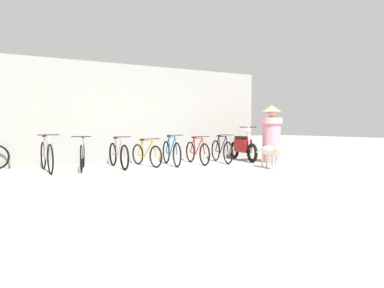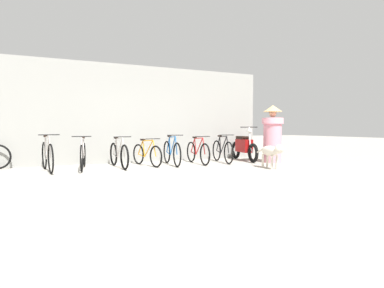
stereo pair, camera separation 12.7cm
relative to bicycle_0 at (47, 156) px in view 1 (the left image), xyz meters
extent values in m
plane|color=#9E998E|center=(2.46, -2.17, -0.38)|extent=(60.00, 60.00, 0.00)
cube|color=gray|center=(2.46, 1.17, 1.12)|extent=(8.60, 0.20, 3.01)
torus|color=black|center=(0.10, -0.51, -0.03)|extent=(0.17, 0.71, 0.71)
torus|color=black|center=(-0.09, 0.50, -0.03)|extent=(0.17, 0.71, 0.71)
cylinder|color=beige|center=(0.02, -0.12, 0.20)|extent=(0.12, 0.51, 0.59)
cylinder|color=beige|center=(-0.03, 0.17, 0.19)|extent=(0.05, 0.13, 0.54)
cylinder|color=beige|center=(0.01, -0.07, 0.47)|extent=(0.14, 0.59, 0.06)
cylinder|color=beige|center=(-0.06, 0.31, -0.05)|extent=(0.10, 0.39, 0.08)
cylinder|color=beige|center=(-0.07, 0.36, 0.21)|extent=(0.08, 0.31, 0.49)
cylinder|color=beige|center=(0.08, -0.43, 0.23)|extent=(0.06, 0.18, 0.52)
cube|color=black|center=(-0.04, 0.22, 0.48)|extent=(0.10, 0.19, 0.05)
cylinder|color=black|center=(0.07, -0.36, 0.53)|extent=(0.46, 0.11, 0.02)
torus|color=black|center=(0.77, -0.49, -0.05)|extent=(0.11, 0.67, 0.67)
torus|color=black|center=(0.89, 0.57, -0.05)|extent=(0.11, 0.67, 0.67)
cylinder|color=beige|center=(0.82, -0.08, 0.17)|extent=(0.09, 0.53, 0.56)
cylinder|color=beige|center=(0.85, 0.23, 0.15)|extent=(0.04, 0.14, 0.51)
cylinder|color=beige|center=(0.82, -0.03, 0.42)|extent=(0.10, 0.62, 0.06)
cylinder|color=beige|center=(0.87, 0.37, -0.07)|extent=(0.07, 0.41, 0.08)
cylinder|color=beige|center=(0.88, 0.43, 0.18)|extent=(0.06, 0.32, 0.47)
cylinder|color=beige|center=(0.78, -0.41, 0.20)|extent=(0.05, 0.19, 0.50)
cube|color=black|center=(0.86, 0.28, 0.44)|extent=(0.09, 0.19, 0.05)
cylinder|color=black|center=(0.79, -0.33, 0.48)|extent=(0.46, 0.08, 0.02)
torus|color=black|center=(1.80, -0.51, -0.06)|extent=(0.13, 0.66, 0.66)
torus|color=black|center=(1.68, 0.53, -0.06)|extent=(0.13, 0.66, 0.66)
cylinder|color=beige|center=(1.75, -0.11, 0.16)|extent=(0.09, 0.52, 0.54)
cylinder|color=beige|center=(1.72, 0.19, 0.14)|extent=(0.04, 0.13, 0.50)
cylinder|color=beige|center=(1.75, -0.05, 0.40)|extent=(0.10, 0.60, 0.06)
cylinder|color=beige|center=(1.70, 0.33, -0.08)|extent=(0.07, 0.40, 0.08)
cylinder|color=beige|center=(1.70, 0.39, 0.17)|extent=(0.06, 0.31, 0.46)
cylinder|color=beige|center=(1.79, -0.43, 0.18)|extent=(0.05, 0.19, 0.48)
cube|color=black|center=(1.71, 0.24, 0.42)|extent=(0.09, 0.19, 0.05)
cylinder|color=black|center=(1.78, -0.35, 0.46)|extent=(0.46, 0.08, 0.02)
torus|color=black|center=(2.67, -0.37, -0.08)|extent=(0.21, 0.59, 0.60)
torus|color=black|center=(2.40, 0.54, -0.08)|extent=(0.21, 0.59, 0.60)
cylinder|color=orange|center=(2.56, -0.02, 0.11)|extent=(0.16, 0.46, 0.50)
cylinder|color=orange|center=(2.48, 0.25, 0.10)|extent=(0.06, 0.13, 0.46)
cylinder|color=orange|center=(2.55, 0.03, 0.34)|extent=(0.18, 0.54, 0.06)
cylinder|color=orange|center=(2.45, 0.37, -0.11)|extent=(0.13, 0.35, 0.07)
cylinder|color=orange|center=(2.43, 0.42, 0.12)|extent=(0.11, 0.28, 0.42)
cylinder|color=orange|center=(2.65, -0.30, 0.14)|extent=(0.07, 0.17, 0.44)
cube|color=black|center=(2.47, 0.29, 0.35)|extent=(0.12, 0.19, 0.05)
cylinder|color=black|center=(2.63, -0.23, 0.39)|extent=(0.45, 0.15, 0.02)
torus|color=black|center=(3.23, -0.50, -0.04)|extent=(0.07, 0.68, 0.68)
torus|color=black|center=(3.28, 0.53, -0.04)|extent=(0.07, 0.68, 0.68)
cylinder|color=#1959A5|center=(3.25, -0.10, 0.18)|extent=(0.05, 0.51, 0.56)
cylinder|color=#1959A5|center=(3.26, 0.20, 0.16)|extent=(0.03, 0.13, 0.52)
cylinder|color=#1959A5|center=(3.25, -0.05, 0.43)|extent=(0.06, 0.60, 0.06)
cylinder|color=#1959A5|center=(3.27, 0.34, -0.07)|extent=(0.05, 0.39, 0.08)
cylinder|color=#1959A5|center=(3.27, 0.39, 0.19)|extent=(0.04, 0.31, 0.47)
cylinder|color=#1959A5|center=(3.23, -0.42, 0.20)|extent=(0.04, 0.18, 0.50)
cube|color=black|center=(3.26, 0.25, 0.45)|extent=(0.08, 0.18, 0.05)
cylinder|color=black|center=(3.24, -0.35, 0.49)|extent=(0.46, 0.05, 0.02)
torus|color=black|center=(4.07, -0.51, -0.06)|extent=(0.05, 0.64, 0.64)
torus|color=black|center=(4.07, 0.50, -0.06)|extent=(0.05, 0.64, 0.64)
cylinder|color=red|center=(4.07, -0.12, 0.15)|extent=(0.03, 0.50, 0.53)
cylinder|color=red|center=(4.07, 0.17, 0.13)|extent=(0.03, 0.13, 0.49)
cylinder|color=red|center=(4.07, -0.07, 0.39)|extent=(0.03, 0.58, 0.06)
cylinder|color=red|center=(4.07, 0.31, -0.09)|extent=(0.03, 0.38, 0.08)
cylinder|color=red|center=(4.07, 0.36, 0.15)|extent=(0.03, 0.30, 0.45)
cylinder|color=red|center=(4.07, -0.43, 0.17)|extent=(0.03, 0.18, 0.47)
cube|color=black|center=(4.07, 0.22, 0.40)|extent=(0.07, 0.18, 0.05)
cylinder|color=black|center=(4.07, -0.36, 0.44)|extent=(0.46, 0.03, 0.02)
torus|color=black|center=(4.87, -0.46, -0.05)|extent=(0.12, 0.67, 0.67)
torus|color=black|center=(4.98, 0.51, -0.05)|extent=(0.12, 0.67, 0.67)
cylinder|color=black|center=(4.91, -0.08, 0.17)|extent=(0.08, 0.49, 0.56)
cylinder|color=black|center=(4.95, 0.20, 0.15)|extent=(0.04, 0.13, 0.51)
cylinder|color=black|center=(4.92, -0.03, 0.42)|extent=(0.09, 0.56, 0.06)
cylinder|color=black|center=(4.96, 0.33, -0.07)|extent=(0.07, 0.37, 0.08)
cylinder|color=black|center=(4.97, 0.38, 0.18)|extent=(0.06, 0.29, 0.47)
cylinder|color=black|center=(4.88, -0.39, 0.20)|extent=(0.05, 0.18, 0.50)
cube|color=black|center=(4.95, 0.25, 0.44)|extent=(0.09, 0.19, 0.05)
cylinder|color=black|center=(4.89, -0.31, 0.48)|extent=(0.46, 0.08, 0.02)
torus|color=black|center=(5.76, -0.43, -0.08)|extent=(0.18, 0.61, 0.60)
torus|color=black|center=(5.93, 0.88, -0.08)|extent=(0.18, 0.61, 0.60)
cube|color=maroon|center=(5.84, 0.22, 0.11)|extent=(0.38, 0.81, 0.42)
cube|color=black|center=(5.86, 0.36, 0.37)|extent=(0.30, 0.53, 0.10)
cylinder|color=silver|center=(5.79, -0.18, 0.41)|extent=(0.07, 0.15, 0.62)
cylinder|color=silver|center=(5.77, -0.33, 0.01)|extent=(0.07, 0.23, 0.22)
cylinder|color=black|center=(5.80, -0.14, 0.72)|extent=(0.58, 0.11, 0.03)
sphere|color=silver|center=(5.79, -0.17, 0.60)|extent=(0.16, 0.16, 0.14)
ellipsoid|color=beige|center=(5.41, -1.70, 0.08)|extent=(0.31, 0.69, 0.27)
cylinder|color=beige|center=(5.47, -1.91, -0.20)|extent=(0.06, 0.06, 0.37)
cylinder|color=beige|center=(5.32, -1.90, -0.20)|extent=(0.06, 0.06, 0.37)
cylinder|color=beige|center=(5.49, -1.49, -0.20)|extent=(0.06, 0.06, 0.37)
cylinder|color=beige|center=(5.35, -1.48, -0.20)|extent=(0.06, 0.06, 0.37)
sphere|color=beige|center=(5.39, -2.10, 0.16)|extent=(0.24, 0.24, 0.23)
ellipsoid|color=beige|center=(5.38, -2.20, 0.14)|extent=(0.10, 0.13, 0.09)
cylinder|color=beige|center=(5.44, -1.24, 0.06)|extent=(0.06, 0.29, 0.15)
cylinder|color=pink|center=(6.36, -0.59, 0.31)|extent=(0.64, 0.64, 1.38)
cylinder|color=#FFA0B2|center=(6.36, -0.59, 0.91)|extent=(0.76, 0.76, 0.18)
sphere|color=tan|center=(6.36, -0.59, 1.13)|extent=(0.26, 0.26, 0.22)
cone|color=tan|center=(6.36, -0.59, 1.29)|extent=(0.67, 0.67, 0.20)
camera|label=1|loc=(0.30, -8.12, 0.69)|focal=28.00mm
camera|label=2|loc=(0.42, -8.17, 0.69)|focal=28.00mm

